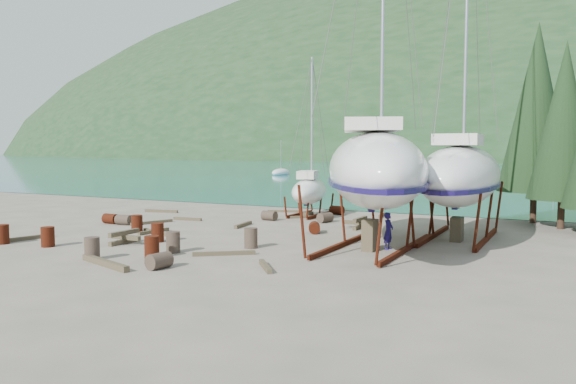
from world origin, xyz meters
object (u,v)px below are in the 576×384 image
at_px(large_sailboat_far, 460,175).
at_px(small_sailboat_shore, 309,190).
at_px(large_sailboat_near, 376,168).
at_px(worker, 388,231).

relative_size(large_sailboat_far, small_sailboat_shore, 1.88).
distance_m(large_sailboat_far, small_sailboat_shore, 11.48).
height_order(large_sailboat_near, worker, large_sailboat_near).
bearing_deg(large_sailboat_near, worker, -21.32).
bearing_deg(worker, large_sailboat_far, -23.32).
bearing_deg(large_sailboat_far, small_sailboat_shore, 150.19).
bearing_deg(worker, large_sailboat_near, 95.22).
bearing_deg(small_sailboat_shore, large_sailboat_far, -41.66).
xyz_separation_m(large_sailboat_near, large_sailboat_far, (2.82, 4.07, -0.38)).
bearing_deg(small_sailboat_shore, large_sailboat_near, -66.30).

